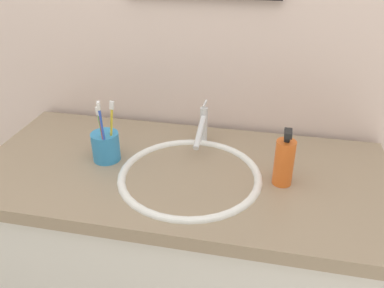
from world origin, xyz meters
The scene contains 10 objects.
tiled_wall_back centered at (0.00, 0.32, 1.20)m, with size 2.42×0.04×2.40m, color beige.
vanity_counter centered at (0.00, 0.00, 0.42)m, with size 1.22×0.57×0.84m.
sink_basin centered at (0.03, -0.03, 0.80)m, with size 0.41×0.41×0.11m.
faucet centered at (0.03, 0.16, 0.90)m, with size 0.02×0.17×0.13m.
toothbrush_cup centered at (-0.24, 0.01, 0.88)m, with size 0.08×0.08×0.09m, color #338CCC.
toothbrush_blue centered at (-0.22, -0.03, 0.96)m, with size 0.02×0.04×0.21m.
toothbrush_yellow centered at (-0.21, 0.00, 0.95)m, with size 0.03×0.01×0.19m.
toothbrush_green centered at (-0.23, -0.02, 0.94)m, with size 0.01×0.02×0.18m.
toothbrush_red centered at (-0.22, -0.03, 0.95)m, with size 0.02×0.03×0.19m.
soap_dispenser centered at (0.29, -0.01, 0.91)m, with size 0.05×0.06×0.17m.
Camera 1 is at (0.23, -0.96, 1.48)m, focal length 37.08 mm.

